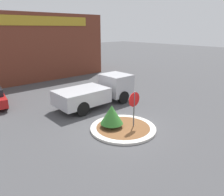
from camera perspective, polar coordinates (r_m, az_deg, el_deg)
name	(u,v)px	position (r m, az deg, el deg)	size (l,w,h in m)	color
ground_plane	(123,129)	(12.34, 2.90, -8.15)	(120.00, 120.00, 0.00)	#474749
traffic_island	(123,128)	(12.31, 2.91, -7.87)	(3.65, 3.65, 0.13)	beige
stop_sign	(134,103)	(11.94, 5.79, -1.38)	(0.82, 0.07, 2.14)	#4C4C51
island_shrub	(112,114)	(12.00, -0.08, -4.32)	(1.26, 1.26, 1.27)	brown
utility_truck	(98,91)	(15.84, -3.72, 1.77)	(5.90, 2.37, 2.02)	#B2B2B7
storefront_building	(32,46)	(26.58, -20.06, 12.57)	(14.82, 6.07, 6.88)	brown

